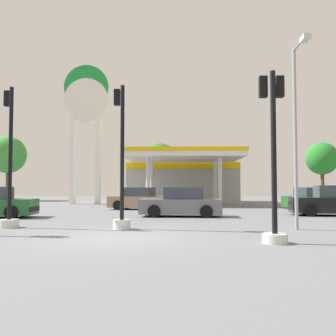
{
  "coord_description": "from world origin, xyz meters",
  "views": [
    {
      "loc": [
        1.86,
        -10.9,
        1.47
      ],
      "look_at": [
        1.22,
        11.64,
        2.58
      ],
      "focal_mm": 40.36,
      "sensor_mm": 36.0,
      "label": 1
    }
  ],
  "objects_px": {
    "car_5": "(314,199)",
    "corner_streetlamp": "(297,117)",
    "traffic_signal_2": "(121,178)",
    "tree_2": "(322,159)",
    "tree_1": "(159,157)",
    "traffic_signal_1": "(273,170)",
    "car_1": "(140,200)",
    "station_pole_sign": "(86,116)",
    "car_4": "(181,203)",
    "traffic_signal_0": "(9,182)",
    "car_3": "(335,202)",
    "tree_0": "(8,155)"
  },
  "relations": [
    {
      "from": "car_5",
      "to": "tree_2",
      "type": "distance_m",
      "value": 16.94
    },
    {
      "from": "car_1",
      "to": "traffic_signal_2",
      "type": "height_order",
      "value": "traffic_signal_2"
    },
    {
      "from": "traffic_signal_2",
      "to": "tree_1",
      "type": "relative_size",
      "value": 0.83
    },
    {
      "from": "traffic_signal_2",
      "to": "tree_0",
      "type": "height_order",
      "value": "tree_0"
    },
    {
      "from": "car_1",
      "to": "corner_streetlamp",
      "type": "distance_m",
      "value": 13.46
    },
    {
      "from": "traffic_signal_2",
      "to": "tree_2",
      "type": "bearing_deg",
      "value": 57.72
    },
    {
      "from": "station_pole_sign",
      "to": "car_5",
      "type": "bearing_deg",
      "value": -20.81
    },
    {
      "from": "car_5",
      "to": "traffic_signal_1",
      "type": "distance_m",
      "value": 16.64
    },
    {
      "from": "traffic_signal_2",
      "to": "tree_2",
      "type": "relative_size",
      "value": 0.82
    },
    {
      "from": "station_pole_sign",
      "to": "traffic_signal_0",
      "type": "xyz_separation_m",
      "value": [
        1.79,
        -18.22,
        -5.88
      ]
    },
    {
      "from": "traffic_signal_1",
      "to": "tree_1",
      "type": "bearing_deg",
      "value": 98.72
    },
    {
      "from": "car_3",
      "to": "car_4",
      "type": "height_order",
      "value": "car_3"
    },
    {
      "from": "traffic_signal_0",
      "to": "traffic_signal_2",
      "type": "distance_m",
      "value": 4.12
    },
    {
      "from": "tree_1",
      "to": "corner_streetlamp",
      "type": "relative_size",
      "value": 0.96
    },
    {
      "from": "car_3",
      "to": "traffic_signal_2",
      "type": "bearing_deg",
      "value": -147.65
    },
    {
      "from": "car_5",
      "to": "corner_streetlamp",
      "type": "distance_m",
      "value": 13.72
    },
    {
      "from": "station_pole_sign",
      "to": "car_5",
      "type": "xyz_separation_m",
      "value": [
        16.85,
        -6.4,
        -6.86
      ]
    },
    {
      "from": "station_pole_sign",
      "to": "car_3",
      "type": "distance_m",
      "value": 21.14
    },
    {
      "from": "station_pole_sign",
      "to": "tree_1",
      "type": "height_order",
      "value": "station_pole_sign"
    },
    {
      "from": "traffic_signal_1",
      "to": "tree_1",
      "type": "distance_m",
      "value": 30.28
    },
    {
      "from": "traffic_signal_1",
      "to": "tree_0",
      "type": "height_order",
      "value": "tree_0"
    },
    {
      "from": "car_1",
      "to": "traffic_signal_0",
      "type": "distance_m",
      "value": 11.39
    },
    {
      "from": "car_1",
      "to": "car_3",
      "type": "relative_size",
      "value": 0.94
    },
    {
      "from": "car_1",
      "to": "tree_2",
      "type": "relative_size",
      "value": 0.68
    },
    {
      "from": "station_pole_sign",
      "to": "traffic_signal_2",
      "type": "xyz_separation_m",
      "value": [
        5.9,
        -18.53,
        -5.75
      ]
    },
    {
      "from": "traffic_signal_1",
      "to": "corner_streetlamp",
      "type": "height_order",
      "value": "corner_streetlamp"
    },
    {
      "from": "car_5",
      "to": "traffic_signal_0",
      "type": "distance_m",
      "value": 19.17
    },
    {
      "from": "traffic_signal_2",
      "to": "tree_1",
      "type": "xyz_separation_m",
      "value": [
        -0.07,
        26.66,
        2.81
      ]
    },
    {
      "from": "tree_1",
      "to": "corner_streetlamp",
      "type": "bearing_deg",
      "value": -77.21
    },
    {
      "from": "station_pole_sign",
      "to": "car_4",
      "type": "bearing_deg",
      "value": -58.27
    },
    {
      "from": "station_pole_sign",
      "to": "tree_1",
      "type": "xyz_separation_m",
      "value": [
        5.83,
        8.12,
        -2.93
      ]
    },
    {
      "from": "tree_0",
      "to": "tree_1",
      "type": "relative_size",
      "value": 1.11
    },
    {
      "from": "traffic_signal_1",
      "to": "station_pole_sign",
      "type": "bearing_deg",
      "value": 115.62
    },
    {
      "from": "car_3",
      "to": "tree_2",
      "type": "bearing_deg",
      "value": 70.75
    },
    {
      "from": "car_3",
      "to": "corner_streetlamp",
      "type": "xyz_separation_m",
      "value": [
        -3.88,
        -6.56,
        3.16
      ]
    },
    {
      "from": "station_pole_sign",
      "to": "traffic_signal_0",
      "type": "bearing_deg",
      "value": -84.4
    },
    {
      "from": "car_3",
      "to": "car_5",
      "type": "bearing_deg",
      "value": 80.01
    },
    {
      "from": "tree_1",
      "to": "car_4",
      "type": "bearing_deg",
      "value": -84.03
    },
    {
      "from": "car_5",
      "to": "corner_streetlamp",
      "type": "relative_size",
      "value": 0.67
    },
    {
      "from": "traffic_signal_2",
      "to": "tree_2",
      "type": "xyz_separation_m",
      "value": [
        17.29,
        27.38,
        2.67
      ]
    },
    {
      "from": "traffic_signal_2",
      "to": "tree_2",
      "type": "height_order",
      "value": "tree_2"
    },
    {
      "from": "traffic_signal_1",
      "to": "car_4",
      "type": "bearing_deg",
      "value": 105.21
    },
    {
      "from": "car_4",
      "to": "tree_2",
      "type": "distance_m",
      "value": 26.85
    },
    {
      "from": "traffic_signal_2",
      "to": "tree_1",
      "type": "height_order",
      "value": "tree_1"
    },
    {
      "from": "station_pole_sign",
      "to": "traffic_signal_0",
      "type": "relative_size",
      "value": 2.33
    },
    {
      "from": "traffic_signal_0",
      "to": "traffic_signal_2",
      "type": "height_order",
      "value": "traffic_signal_0"
    },
    {
      "from": "traffic_signal_1",
      "to": "tree_1",
      "type": "relative_size",
      "value": 0.74
    },
    {
      "from": "car_3",
      "to": "corner_streetlamp",
      "type": "distance_m",
      "value": 8.25
    },
    {
      "from": "car_5",
      "to": "traffic_signal_0",
      "type": "bearing_deg",
      "value": -141.89
    },
    {
      "from": "traffic_signal_2",
      "to": "tree_2",
      "type": "distance_m",
      "value": 32.49
    }
  ]
}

